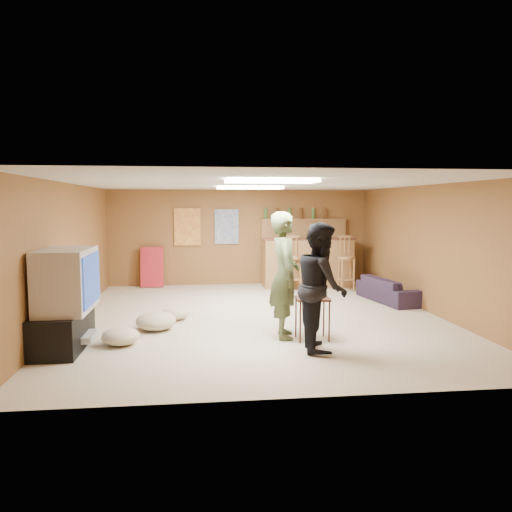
{
  "coord_description": "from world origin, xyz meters",
  "views": [
    {
      "loc": [
        -0.98,
        -8.07,
        1.86
      ],
      "look_at": [
        0.0,
        0.2,
        1.0
      ],
      "focal_mm": 35.0,
      "sensor_mm": 36.0,
      "label": 1
    }
  ],
  "objects": [
    {
      "name": "wall_left",
      "position": [
        -3.0,
        0.0,
        1.1
      ],
      "size": [
        0.02,
        7.0,
        2.2
      ],
      "primitive_type": "cube",
      "color": "brown",
      "rests_on": "ground"
    },
    {
      "name": "bottle_row",
      "position": [
        1.3,
        3.38,
        1.65
      ],
      "size": [
        1.48,
        0.08,
        0.26
      ],
      "primitive_type": null,
      "color": "#3F7233",
      "rests_on": "bar_shelf"
    },
    {
      "name": "cup_blue",
      "position": [
        0.71,
        -1.34,
        0.65
      ],
      "size": [
        0.09,
        0.09,
        0.11
      ],
      "primitive_type": "cylinder",
      "rotation": [
        0.0,
        0.0,
        -0.12
      ],
      "color": "#153196",
      "rests_on": "tray_table"
    },
    {
      "name": "tv_screen",
      "position": [
        -2.34,
        -1.5,
        0.9
      ],
      "size": [
        0.02,
        0.95,
        0.65
      ],
      "primitive_type": "cube",
      "color": "navy",
      "rests_on": "tv_body"
    },
    {
      "name": "ceiling",
      "position": [
        0.0,
        0.0,
        2.2
      ],
      "size": [
        6.0,
        7.0,
        0.02
      ],
      "primitive_type": "cube",
      "color": "silver",
      "rests_on": "ground"
    },
    {
      "name": "tv_body",
      "position": [
        -2.65,
        -1.5,
        0.9
      ],
      "size": [
        0.6,
        1.1,
        0.8
      ],
      "primitive_type": "cube",
      "color": "#B2B2B7",
      "rests_on": "tv_stand"
    },
    {
      "name": "poster_right",
      "position": [
        -0.3,
        3.46,
        1.35
      ],
      "size": [
        0.55,
        0.03,
        0.8
      ],
      "primitive_type": "cube",
      "color": "#334C99",
      "rests_on": "wall_back"
    },
    {
      "name": "person_olive",
      "position": [
        0.23,
        -1.29,
        0.88
      ],
      "size": [
        0.46,
        0.67,
        1.77
      ],
      "primitive_type": "imported",
      "rotation": [
        0.0,
        0.0,
        1.51
      ],
      "color": "#475330",
      "rests_on": "ground"
    },
    {
      "name": "poster_left",
      "position": [
        -1.2,
        3.46,
        1.35
      ],
      "size": [
        0.6,
        0.03,
        0.85
      ],
      "primitive_type": "cube",
      "color": "#BF3F26",
      "rests_on": "wall_back"
    },
    {
      "name": "ceiling_panel_front",
      "position": [
        0.0,
        -1.5,
        2.17
      ],
      "size": [
        1.2,
        0.6,
        0.04
      ],
      "primitive_type": "cube",
      "color": "white",
      "rests_on": "ceiling"
    },
    {
      "name": "folding_chair_stack",
      "position": [
        -2.0,
        3.3,
        0.45
      ],
      "size": [
        0.5,
        0.26,
        0.91
      ],
      "primitive_type": "cube",
      "rotation": [
        -0.14,
        0.0,
        0.0
      ],
      "color": "red",
      "rests_on": "ground"
    },
    {
      "name": "bar_shelf",
      "position": [
        1.5,
        3.4,
        1.5
      ],
      "size": [
        2.0,
        0.18,
        0.05
      ],
      "primitive_type": "cube",
      "color": "brown",
      "rests_on": "bar_backing"
    },
    {
      "name": "cup_red_far",
      "position": [
        0.69,
        -1.52,
        0.64
      ],
      "size": [
        0.1,
        0.1,
        0.1
      ],
      "primitive_type": "cylinder",
      "rotation": [
        0.0,
        0.0,
        0.42
      ],
      "color": "red",
      "rests_on": "tray_table"
    },
    {
      "name": "cushion_far",
      "position": [
        -2.01,
        -1.41,
        0.11
      ],
      "size": [
        0.6,
        0.6,
        0.23
      ],
      "primitive_type": "ellipsoid",
      "rotation": [
        0.0,
        0.0,
        0.2
      ],
      "color": "tan",
      "rests_on": "ground"
    },
    {
      "name": "ceiling_panel_back",
      "position": [
        0.0,
        1.2,
        2.17
      ],
      "size": [
        1.2,
        0.6,
        0.04
      ],
      "primitive_type": "cube",
      "color": "white",
      "rests_on": "ceiling"
    },
    {
      "name": "wall_right",
      "position": [
        3.0,
        0.0,
        1.1
      ],
      "size": [
        0.02,
        7.0,
        2.2
      ],
      "primitive_type": "cube",
      "color": "brown",
      "rests_on": "ground"
    },
    {
      "name": "wall_front",
      "position": [
        0.0,
        -3.5,
        1.1
      ],
      "size": [
        6.0,
        0.02,
        2.2
      ],
      "primitive_type": "cube",
      "color": "brown",
      "rests_on": "ground"
    },
    {
      "name": "cushion_near_tv",
      "position": [
        -1.6,
        -0.66,
        0.13
      ],
      "size": [
        0.76,
        0.76,
        0.27
      ],
      "primitive_type": "ellipsoid",
      "rotation": [
        0.0,
        0.0,
        0.33
      ],
      "color": "tan",
      "rests_on": "ground"
    },
    {
      "name": "bar_stool_right",
      "position": [
        2.23,
        2.33,
        0.58
      ],
      "size": [
        0.42,
        0.42,
        1.16
      ],
      "primitive_type": null,
      "rotation": [
        0.0,
        0.0,
        -0.16
      ],
      "color": "brown",
      "rests_on": "ground"
    },
    {
      "name": "dvd_box",
      "position": [
        -2.5,
        -1.5,
        0.15
      ],
      "size": [
        0.35,
        0.5,
        0.08
      ],
      "primitive_type": "cube",
      "color": "#B2B2B7",
      "rests_on": "tv_stand"
    },
    {
      "name": "person_black",
      "position": [
        0.59,
        -1.92,
        0.82
      ],
      "size": [
        0.7,
        0.85,
        1.64
      ],
      "primitive_type": "imported",
      "rotation": [
        0.0,
        0.0,
        1.47
      ],
      "color": "black",
      "rests_on": "ground"
    },
    {
      "name": "sofa",
      "position": [
        2.7,
        1.05,
        0.23
      ],
      "size": [
        0.87,
        1.66,
        0.46
      ],
      "primitive_type": "imported",
      "rotation": [
        0.0,
        0.0,
        1.73
      ],
      "color": "black",
      "rests_on": "ground"
    },
    {
      "name": "wall_back",
      "position": [
        0.0,
        3.5,
        1.1
      ],
      "size": [
        6.0,
        0.02,
        2.2
      ],
      "primitive_type": "cube",
      "color": "brown",
      "rests_on": "ground"
    },
    {
      "name": "bar_stool_left",
      "position": [
        1.09,
        2.47,
        0.53
      ],
      "size": [
        0.45,
        0.45,
        1.06
      ],
      "primitive_type": null,
      "rotation": [
        0.0,
        0.0,
        0.43
      ],
      "color": "brown",
      "rests_on": "ground"
    },
    {
      "name": "bar_lip",
      "position": [
        1.5,
        2.7,
        1.1
      ],
      "size": [
        2.1,
        0.12,
        0.05
      ],
      "primitive_type": "cube",
      "color": "#452316",
      "rests_on": "bar_counter"
    },
    {
      "name": "cushion_mid",
      "position": [
        -1.35,
        -0.01,
        0.1
      ],
      "size": [
        0.55,
        0.55,
        0.2
      ],
      "primitive_type": "ellipsoid",
      "rotation": [
        0.0,
        0.0,
        0.25
      ],
      "color": "tan",
      "rests_on": "ground"
    },
    {
      "name": "tv_stand",
      "position": [
        -2.72,
        -1.5,
        0.25
      ],
      "size": [
        0.55,
        1.3,
        0.5
      ],
      "primitive_type": "cube",
      "color": "black",
      "rests_on": "ground"
    },
    {
      "name": "bar_counter",
      "position": [
        1.5,
        2.95,
        0.55
      ],
      "size": [
        2.0,
        0.6,
        1.1
      ],
      "primitive_type": "cube",
      "color": "brown",
      "rests_on": "ground"
    },
    {
      "name": "tray_table",
      "position": [
        0.59,
        -1.46,
        0.29
      ],
      "size": [
        0.48,
        0.39,
        0.59
      ],
      "primitive_type": "cube",
      "rotation": [
        0.0,
        0.0,
        -0.07
      ],
      "color": "#452316",
      "rests_on": "ground"
    },
    {
      "name": "ground",
      "position": [
        0.0,
        0.0,
        0.0
      ],
      "size": [
        7.0,
        7.0,
        0.0
      ],
      "primitive_type": "plane",
      "color": "#C0AE93",
      "rests_on": "ground"
    },
    {
      "name": "bar_backing",
      "position": [
        1.5,
        3.42,
        1.2
      ],
      "size": [
        2.0,
        0.14,
        0.6
      ],
      "primitive_type": "cube",
      "color": "brown",
      "rests_on": "bar_counter"
    },
    {
      "name": "cup_red_near",
      "position": [
        0.47,
        -1.41,
        0.65
      ],
      "size": [
        0.1,
        0.1,
        0.11
      ],
      "primitive_type": "cylinder",
      "rotation": [
        0.0,
        0.0,
        0.23
      ],
      "color": "red",
      "rests_on": "tray_table"
    }
  ]
}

